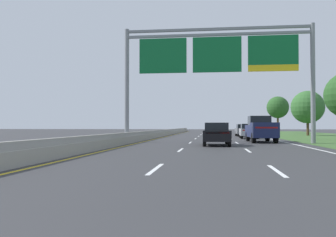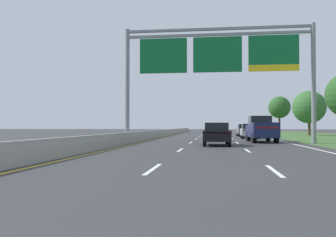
{
  "view_description": "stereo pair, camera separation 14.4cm",
  "coord_description": "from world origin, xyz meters",
  "px_view_note": "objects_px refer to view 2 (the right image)",
  "views": [
    {
      "loc": [
        -0.07,
        -0.76,
        1.36
      ],
      "look_at": [
        -2.97,
        22.81,
        1.84
      ],
      "focal_mm": 38.72,
      "sensor_mm": 36.0,
      "label": 1
    },
    {
      "loc": [
        0.07,
        -0.75,
        1.36
      ],
      "look_at": [
        -2.97,
        22.81,
        1.84
      ],
      "focal_mm": 38.72,
      "sensor_mm": 36.0,
      "label": 2
    }
  ],
  "objects_px": {
    "car_grey_right_lane_sedan": "(244,130)",
    "overhead_sign_gantry": "(217,60)",
    "car_black_centre_lane_sedan": "(216,134)",
    "car_silver_right_lane_sedan": "(250,131)",
    "roadside_tree_far": "(309,107)",
    "roadside_tree_distant": "(279,107)",
    "pickup_truck_navy": "(261,129)"
  },
  "relations": [
    {
      "from": "overhead_sign_gantry",
      "to": "pickup_truck_navy",
      "type": "bearing_deg",
      "value": 29.55
    },
    {
      "from": "car_black_centre_lane_sedan",
      "to": "car_silver_right_lane_sedan",
      "type": "bearing_deg",
      "value": -14.96
    },
    {
      "from": "roadside_tree_distant",
      "to": "overhead_sign_gantry",
      "type": "bearing_deg",
      "value": -106.3
    },
    {
      "from": "car_silver_right_lane_sedan",
      "to": "roadside_tree_distant",
      "type": "bearing_deg",
      "value": -14.32
    },
    {
      "from": "car_black_centre_lane_sedan",
      "to": "car_grey_right_lane_sedan",
      "type": "xyz_separation_m",
      "value": [
        3.72,
        22.67,
        0.0
      ]
    },
    {
      "from": "car_grey_right_lane_sedan",
      "to": "car_silver_right_lane_sedan",
      "type": "relative_size",
      "value": 1.0
    },
    {
      "from": "car_silver_right_lane_sedan",
      "to": "car_grey_right_lane_sedan",
      "type": "bearing_deg",
      "value": 0.55
    },
    {
      "from": "pickup_truck_navy",
      "to": "roadside_tree_distant",
      "type": "xyz_separation_m",
      "value": [
        7.96,
        37.62,
        3.69
      ]
    },
    {
      "from": "overhead_sign_gantry",
      "to": "roadside_tree_far",
      "type": "xyz_separation_m",
      "value": [
        12.79,
        23.31,
        -2.66
      ]
    },
    {
      "from": "pickup_truck_navy",
      "to": "car_grey_right_lane_sedan",
      "type": "distance_m",
      "value": 16.96
    },
    {
      "from": "car_black_centre_lane_sedan",
      "to": "roadside_tree_far",
      "type": "bearing_deg",
      "value": -26.44
    },
    {
      "from": "overhead_sign_gantry",
      "to": "car_grey_right_lane_sedan",
      "type": "bearing_deg",
      "value": 79.27
    },
    {
      "from": "roadside_tree_distant",
      "to": "pickup_truck_navy",
      "type": "bearing_deg",
      "value": -101.95
    },
    {
      "from": "roadside_tree_distant",
      "to": "car_grey_right_lane_sedan",
      "type": "bearing_deg",
      "value": -111.17
    },
    {
      "from": "pickup_truck_navy",
      "to": "roadside_tree_far",
      "type": "height_order",
      "value": "roadside_tree_far"
    },
    {
      "from": "overhead_sign_gantry",
      "to": "roadside_tree_distant",
      "type": "bearing_deg",
      "value": 73.7
    },
    {
      "from": "car_grey_right_lane_sedan",
      "to": "car_silver_right_lane_sedan",
      "type": "bearing_deg",
      "value": 178.33
    },
    {
      "from": "roadside_tree_far",
      "to": "pickup_truck_navy",
      "type": "bearing_deg",
      "value": -113.29
    },
    {
      "from": "pickup_truck_navy",
      "to": "roadside_tree_distant",
      "type": "bearing_deg",
      "value": -13.53
    },
    {
      "from": "pickup_truck_navy",
      "to": "car_grey_right_lane_sedan",
      "type": "bearing_deg",
      "value": -1.44
    },
    {
      "from": "car_grey_right_lane_sedan",
      "to": "overhead_sign_gantry",
      "type": "bearing_deg",
      "value": 168.37
    },
    {
      "from": "car_silver_right_lane_sedan",
      "to": "overhead_sign_gantry",
      "type": "bearing_deg",
      "value": 163.24
    },
    {
      "from": "car_grey_right_lane_sedan",
      "to": "car_silver_right_lane_sedan",
      "type": "distance_m",
      "value": 8.32
    },
    {
      "from": "pickup_truck_navy",
      "to": "car_grey_right_lane_sedan",
      "type": "xyz_separation_m",
      "value": [
        -0.04,
        16.96,
        -0.26
      ]
    },
    {
      "from": "car_black_centre_lane_sedan",
      "to": "car_grey_right_lane_sedan",
      "type": "relative_size",
      "value": 1.0
    },
    {
      "from": "pickup_truck_navy",
      "to": "car_silver_right_lane_sedan",
      "type": "xyz_separation_m",
      "value": [
        -0.15,
        8.64,
        -0.26
      ]
    },
    {
      "from": "pickup_truck_navy",
      "to": "car_black_centre_lane_sedan",
      "type": "height_order",
      "value": "pickup_truck_navy"
    },
    {
      "from": "pickup_truck_navy",
      "to": "car_silver_right_lane_sedan",
      "type": "relative_size",
      "value": 1.23
    },
    {
      "from": "overhead_sign_gantry",
      "to": "roadside_tree_distant",
      "type": "distance_m",
      "value": 41.39
    },
    {
      "from": "pickup_truck_navy",
      "to": "roadside_tree_distant",
      "type": "distance_m",
      "value": 38.63
    },
    {
      "from": "roadside_tree_far",
      "to": "roadside_tree_distant",
      "type": "relative_size",
      "value": 0.92
    },
    {
      "from": "roadside_tree_far",
      "to": "car_black_centre_lane_sedan",
      "type": "bearing_deg",
      "value": -115.58
    }
  ]
}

